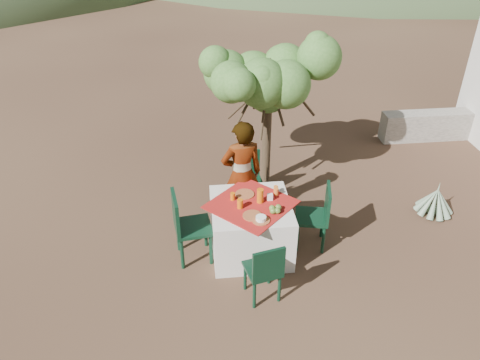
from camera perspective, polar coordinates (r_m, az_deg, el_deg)
The scene contains 21 objects.
ground at distance 6.21m, azimuth 7.70°, elevation -10.85°, with size 160.00×160.00×0.00m, color #352018.
table at distance 6.22m, azimuth 1.33°, elevation -5.81°, with size 1.30×1.30×0.76m.
chair_far at distance 7.06m, azimuth 0.96°, elevation 0.40°, with size 0.44×0.44×0.88m.
chair_near at distance 5.48m, azimuth 3.05°, elevation -10.89°, with size 0.47×0.47×0.84m.
chair_left at distance 6.02m, azimuth -6.56°, elevation -5.38°, with size 0.52×0.52×1.00m.
chair_right at distance 6.32m, azimuth 9.46°, elevation -4.10°, with size 0.51×0.51×0.92m.
person at distance 6.50m, azimuth 0.22°, elevation 0.67°, with size 0.59×0.39×1.62m, color #8C6651.
shrub_tree at distance 7.16m, azimuth 3.95°, elevation 11.59°, with size 1.82×1.79×2.14m.
agave at distance 7.60m, azimuth 22.70°, elevation -2.41°, with size 0.56×0.57×0.60m.
stone_wall at distance 9.99m, azimuth 23.95°, elevation 6.19°, with size 2.60×0.35×0.55m, color gray.
plate_far at distance 6.16m, azimuth 0.58°, elevation -1.74°, with size 0.25×0.25×0.01m, color brown.
plate_near at distance 5.77m, azimuth 1.51°, elevation -4.37°, with size 0.24×0.24×0.01m, color brown.
glass_far at distance 6.04m, azimuth -0.89°, elevation -2.00°, with size 0.06×0.06×0.10m, color #D5640D.
glass_near at distance 5.88m, azimuth 0.01°, elevation -2.92°, with size 0.08×0.08×0.12m, color #D5640D.
juice_pitcher at distance 5.97m, azimuth 2.48°, elevation -1.93°, with size 0.09×0.09×0.19m, color #D5640D.
bowl_plate at distance 5.71m, azimuth 2.57°, elevation -4.92°, with size 0.22×0.22×0.01m, color brown.
white_bowl at distance 5.69m, azimuth 2.58°, elevation -4.68°, with size 0.13×0.13×0.05m, color white.
jar_left at distance 6.15m, azimuth 4.44°, elevation -1.43°, with size 0.06×0.06×0.10m, color orange.
jar_right at distance 6.21m, azimuth 4.38°, elevation -1.11°, with size 0.06×0.06×0.09m, color orange.
napkin_holder at distance 6.04m, azimuth 3.66°, elevation -2.08°, with size 0.07×0.04×0.09m, color white.
fruit_cluster at distance 5.84m, azimuth 4.32°, elevation -3.58°, with size 0.16×0.15×0.08m.
Camera 1 is at (-1.29, -4.37, 4.22)m, focal length 35.00 mm.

